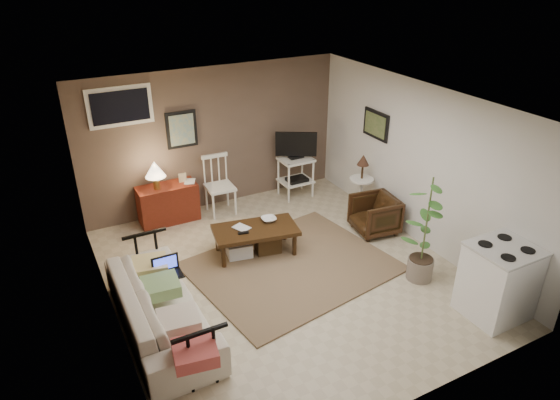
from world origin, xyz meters
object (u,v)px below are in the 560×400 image
tv_stand (296,163)px  potted_plant (426,226)px  armchair (375,213)px  coffee_table (255,239)px  stove (498,281)px  spindle_chair (220,187)px  red_console (167,200)px  sofa (160,300)px  side_table (362,178)px

tv_stand → potted_plant: (0.22, -3.04, 0.18)m
armchair → coffee_table: bearing=-91.1°
tv_stand → stove: tv_stand is taller
spindle_chair → armchair: spindle_chair is taller
potted_plant → armchair: bearing=80.0°
red_console → armchair: (2.78, -1.87, -0.05)m
red_console → sofa: bearing=-108.1°
stove → sofa: bearing=156.3°
spindle_chair → stove: spindle_chair is taller
side_table → spindle_chair: bearing=151.3°
spindle_chair → potted_plant: potted_plant is taller
coffee_table → spindle_chair: 1.49m
stove → side_table: bearing=87.8°
sofa → side_table: size_ratio=2.05×
spindle_chair → coffee_table: bearing=-91.8°
potted_plant → tv_stand: bearing=94.2°
side_table → tv_stand: bearing=119.8°
spindle_chair → tv_stand: (1.45, -0.04, 0.17)m
sofa → armchair: size_ratio=3.31×
spindle_chair → potted_plant: (1.67, -3.08, 0.35)m
armchair → potted_plant: bearing=-2.6°
coffee_table → red_console: size_ratio=1.18×
coffee_table → side_table: (2.13, 0.34, 0.40)m
tv_stand → potted_plant: size_ratio=0.79×
red_console → spindle_chair: red_console is taller
sofa → tv_stand: 3.98m
side_table → potted_plant: size_ratio=0.69×
red_console → potted_plant: 4.10m
side_table → potted_plant: potted_plant is taller
tv_stand → armchair: (0.45, -1.72, -0.31)m
tv_stand → side_table: (0.63, -1.10, 0.02)m
stove → armchair: bearing=91.7°
armchair → red_console: bearing=-116.5°
potted_plant → sofa: bearing=169.4°
red_console → tv_stand: 2.35m
sofa → armchair: (3.61, 0.68, -0.10)m
potted_plant → stove: (0.30, -0.98, -0.34)m
potted_plant → stove: bearing=-73.1°
sofa → side_table: side_table is taller
armchair → side_table: bearing=171.5°
side_table → armchair: size_ratio=1.61×
sofa → spindle_chair: spindle_chair is taller
coffee_table → side_table: size_ratio=1.23×
coffee_table → armchair: armchair is taller
coffee_table → stove: size_ratio=1.36×
tv_stand → potted_plant: bearing=-85.8°
red_console → armchair: 3.35m
tv_stand → armchair: size_ratio=1.84×
armchair → stove: stove is taller
sofa → red_console: bearing=-18.1°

